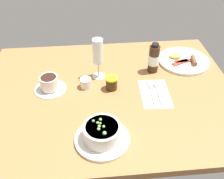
{
  "coord_description": "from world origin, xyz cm",
  "views": [
    {
      "loc": [
        -7.63,
        -89.23,
        73.43
      ],
      "look_at": [
        0.64,
        -4.08,
        4.31
      ],
      "focal_mm": 42.62,
      "sensor_mm": 36.0,
      "label": 1
    }
  ],
  "objects_px": {
    "porridge_bowl": "(102,134)",
    "jam_jar": "(111,83)",
    "coffee_cup": "(50,84)",
    "sauce_bottle_brown": "(154,59)",
    "creamer_jug": "(86,83)",
    "wine_glass": "(98,53)",
    "cutlery_setting": "(155,93)",
    "breakfast_plate": "(183,60)"
  },
  "relations": [
    {
      "from": "breakfast_plate",
      "to": "cutlery_setting",
      "type": "bearing_deg",
      "value": -130.7
    },
    {
      "from": "cutlery_setting",
      "to": "creamer_jug",
      "type": "relative_size",
      "value": 3.27
    },
    {
      "from": "wine_glass",
      "to": "sauce_bottle_brown",
      "type": "distance_m",
      "value": 0.27
    },
    {
      "from": "porridge_bowl",
      "to": "cutlery_setting",
      "type": "height_order",
      "value": "porridge_bowl"
    },
    {
      "from": "wine_glass",
      "to": "jam_jar",
      "type": "relative_size",
      "value": 3.22
    },
    {
      "from": "cutlery_setting",
      "to": "creamer_jug",
      "type": "bearing_deg",
      "value": 166.11
    },
    {
      "from": "coffee_cup",
      "to": "sauce_bottle_brown",
      "type": "height_order",
      "value": "sauce_bottle_brown"
    },
    {
      "from": "coffee_cup",
      "to": "jam_jar",
      "type": "height_order",
      "value": "coffee_cup"
    },
    {
      "from": "cutlery_setting",
      "to": "breakfast_plate",
      "type": "distance_m",
      "value": 0.3
    },
    {
      "from": "sauce_bottle_brown",
      "to": "breakfast_plate",
      "type": "xyz_separation_m",
      "value": [
        0.17,
        0.06,
        -0.06
      ]
    },
    {
      "from": "breakfast_plate",
      "to": "porridge_bowl",
      "type": "bearing_deg",
      "value": -133.24
    },
    {
      "from": "coffee_cup",
      "to": "jam_jar",
      "type": "bearing_deg",
      "value": -4.37
    },
    {
      "from": "cutlery_setting",
      "to": "jam_jar",
      "type": "distance_m",
      "value": 0.19
    },
    {
      "from": "jam_jar",
      "to": "cutlery_setting",
      "type": "bearing_deg",
      "value": -15.2
    },
    {
      "from": "creamer_jug",
      "to": "wine_glass",
      "type": "xyz_separation_m",
      "value": [
        0.06,
        0.07,
        0.1
      ]
    },
    {
      "from": "porridge_bowl",
      "to": "cutlery_setting",
      "type": "xyz_separation_m",
      "value": [
        0.24,
        0.24,
        -0.03
      ]
    },
    {
      "from": "porridge_bowl",
      "to": "creamer_jug",
      "type": "relative_size",
      "value": 3.26
    },
    {
      "from": "coffee_cup",
      "to": "creamer_jug",
      "type": "height_order",
      "value": "coffee_cup"
    },
    {
      "from": "jam_jar",
      "to": "porridge_bowl",
      "type": "bearing_deg",
      "value": -101.8
    },
    {
      "from": "porridge_bowl",
      "to": "breakfast_plate",
      "type": "distance_m",
      "value": 0.64
    },
    {
      "from": "jam_jar",
      "to": "breakfast_plate",
      "type": "height_order",
      "value": "jam_jar"
    },
    {
      "from": "porridge_bowl",
      "to": "cutlery_setting",
      "type": "distance_m",
      "value": 0.34
    },
    {
      "from": "cutlery_setting",
      "to": "wine_glass",
      "type": "height_order",
      "value": "wine_glass"
    },
    {
      "from": "porridge_bowl",
      "to": "jam_jar",
      "type": "height_order",
      "value": "porridge_bowl"
    },
    {
      "from": "jam_jar",
      "to": "creamer_jug",
      "type": "bearing_deg",
      "value": 168.3
    },
    {
      "from": "coffee_cup",
      "to": "wine_glass",
      "type": "relative_size",
      "value": 0.72
    },
    {
      "from": "porridge_bowl",
      "to": "creamer_jug",
      "type": "bearing_deg",
      "value": 99.37
    },
    {
      "from": "coffee_cup",
      "to": "wine_glass",
      "type": "height_order",
      "value": "wine_glass"
    },
    {
      "from": "wine_glass",
      "to": "breakfast_plate",
      "type": "distance_m",
      "value": 0.45
    },
    {
      "from": "wine_glass",
      "to": "sauce_bottle_brown",
      "type": "bearing_deg",
      "value": 4.48
    },
    {
      "from": "creamer_jug",
      "to": "cutlery_setting",
      "type": "bearing_deg",
      "value": -13.89
    },
    {
      "from": "coffee_cup",
      "to": "creamer_jug",
      "type": "relative_size",
      "value": 2.3
    },
    {
      "from": "wine_glass",
      "to": "cutlery_setting",
      "type": "bearing_deg",
      "value": -32.11
    },
    {
      "from": "creamer_jug",
      "to": "breakfast_plate",
      "type": "distance_m",
      "value": 0.52
    },
    {
      "from": "sauce_bottle_brown",
      "to": "creamer_jug",
      "type": "bearing_deg",
      "value": -163.68
    },
    {
      "from": "sauce_bottle_brown",
      "to": "breakfast_plate",
      "type": "relative_size",
      "value": 0.58
    },
    {
      "from": "cutlery_setting",
      "to": "sauce_bottle_brown",
      "type": "distance_m",
      "value": 0.18
    },
    {
      "from": "cutlery_setting",
      "to": "jam_jar",
      "type": "relative_size",
      "value": 3.29
    },
    {
      "from": "creamer_jug",
      "to": "sauce_bottle_brown",
      "type": "distance_m",
      "value": 0.34
    },
    {
      "from": "coffee_cup",
      "to": "sauce_bottle_brown",
      "type": "xyz_separation_m",
      "value": [
        0.48,
        0.1,
        0.04
      ]
    },
    {
      "from": "wine_glass",
      "to": "sauce_bottle_brown",
      "type": "xyz_separation_m",
      "value": [
        0.26,
        0.02,
        -0.06
      ]
    },
    {
      "from": "wine_glass",
      "to": "breakfast_plate",
      "type": "bearing_deg",
      "value": 10.77
    }
  ]
}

